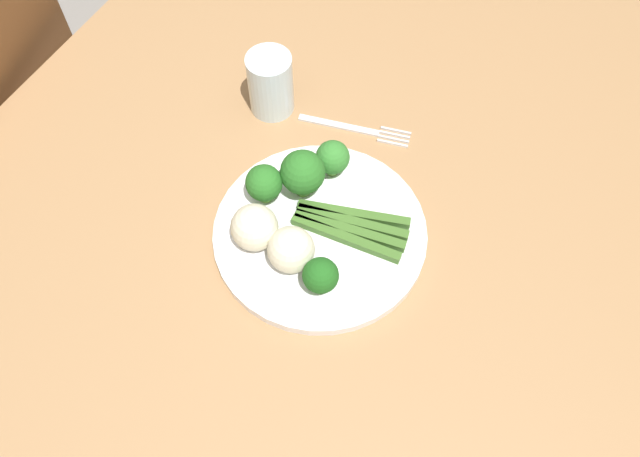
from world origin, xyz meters
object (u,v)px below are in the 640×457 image
(dining_table, at_px, (297,271))
(water_glass, at_px, (271,84))
(broccoli_left, at_px, (321,276))
(broccoli_near_center, at_px, (303,173))
(broccoli_back_right, at_px, (334,158))
(asparagus_bundle, at_px, (350,226))
(chair, at_px, (5,173))
(fork, at_px, (356,129))
(broccoli_front_left, at_px, (264,183))
(cauliflower_outer_edge, at_px, (254,227))
(plate, at_px, (320,233))
(cauliflower_back, at_px, (291,250))

(dining_table, relative_size, water_glass, 15.53)
(broccoli_left, height_order, broccoli_near_center, broccoli_near_center)
(water_glass, bearing_deg, dining_table, 36.97)
(dining_table, bearing_deg, broccoli_back_right, 178.94)
(dining_table, relative_size, asparagus_bundle, 9.67)
(chair, xyz_separation_m, fork, (-0.20, 0.63, 0.27))
(dining_table, bearing_deg, broccoli_near_center, -162.11)
(chair, bearing_deg, asparagus_bundle, 82.69)
(asparagus_bundle, bearing_deg, broccoli_left, -97.04)
(dining_table, xyz_separation_m, broccoli_front_left, (-0.03, -0.06, 0.14))
(dining_table, relative_size, broccoli_front_left, 24.82)
(broccoli_left, bearing_deg, broccoli_near_center, -143.07)
(broccoli_near_center, bearing_deg, chair, -84.00)
(chair, relative_size, cauliflower_outer_edge, 14.45)
(broccoli_front_left, bearing_deg, chair, -86.87)
(cauliflower_outer_edge, xyz_separation_m, fork, (-0.23, 0.03, -0.04))
(chair, relative_size, plate, 3.13)
(plate, distance_m, cauliflower_back, 0.07)
(cauliflower_outer_edge, bearing_deg, broccoli_front_left, -160.66)
(dining_table, distance_m, chair, 0.66)
(asparagus_bundle, relative_size, broccoli_front_left, 2.57)
(plate, bearing_deg, broccoli_near_center, -132.31)
(dining_table, distance_m, broccoli_back_right, 0.18)
(broccoli_back_right, xyz_separation_m, cauliflower_back, (0.15, 0.02, -0.00))
(dining_table, bearing_deg, cauliflower_outer_edge, -50.14)
(dining_table, height_order, asparagus_bundle, asparagus_bundle)
(plate, xyz_separation_m, broccoli_left, (0.07, 0.04, 0.04))
(chair, bearing_deg, cauliflower_outer_edge, 76.54)
(dining_table, relative_size, broccoli_back_right, 26.43)
(chair, relative_size, broccoli_near_center, 12.03)
(broccoli_back_right, height_order, broccoli_front_left, broccoli_front_left)
(dining_table, relative_size, broccoli_left, 27.23)
(fork, height_order, water_glass, water_glass)
(dining_table, height_order, plate, plate)
(cauliflower_back, distance_m, fork, 0.24)
(broccoli_left, height_order, fork, broccoli_left)
(dining_table, distance_m, water_glass, 0.27)
(broccoli_back_right, height_order, cauliflower_outer_edge, cauliflower_outer_edge)
(chair, relative_size, broccoli_front_left, 14.57)
(chair, bearing_deg, broccoli_back_right, 89.16)
(dining_table, relative_size, plate, 5.34)
(broccoli_near_center, bearing_deg, fork, 175.30)
(broccoli_left, bearing_deg, cauliflower_back, -107.66)
(broccoli_left, relative_size, broccoli_back_right, 0.97)
(asparagus_bundle, xyz_separation_m, cauliflower_back, (0.08, -0.04, 0.02))
(broccoli_front_left, bearing_deg, dining_table, 63.50)
(fork, bearing_deg, chair, -174.60)
(cauliflower_outer_edge, bearing_deg, broccoli_near_center, 169.53)
(broccoli_near_center, height_order, cauliflower_outer_edge, broccoli_near_center)
(broccoli_front_left, bearing_deg, broccoli_left, 56.75)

